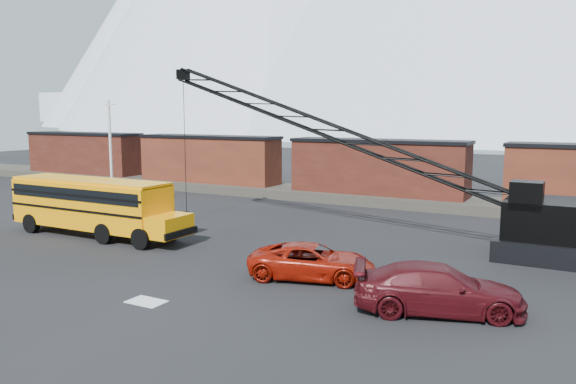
% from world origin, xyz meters
% --- Properties ---
extents(ground, '(160.00, 160.00, 0.00)m').
position_xyz_m(ground, '(0.00, 0.00, 0.00)').
color(ground, black).
rests_on(ground, ground).
extents(gravel_berm, '(120.00, 5.00, 0.70)m').
position_xyz_m(gravel_berm, '(0.00, 22.00, 0.35)').
color(gravel_berm, '#423E36').
rests_on(gravel_berm, ground).
extents(boxcar_west_far, '(13.70, 3.10, 4.17)m').
position_xyz_m(boxcar_west_far, '(-32.00, 22.00, 2.76)').
color(boxcar_west_far, '#522017').
rests_on(boxcar_west_far, gravel_berm).
extents(boxcar_west_near, '(13.70, 3.10, 4.17)m').
position_xyz_m(boxcar_west_near, '(-16.00, 22.00, 2.76)').
color(boxcar_west_near, '#481F14').
rests_on(boxcar_west_near, gravel_berm).
extents(boxcar_mid, '(13.70, 3.10, 4.17)m').
position_xyz_m(boxcar_mid, '(0.00, 22.00, 2.76)').
color(boxcar_mid, '#522017').
rests_on(boxcar_mid, gravel_berm).
extents(utility_pole, '(1.40, 0.24, 8.00)m').
position_xyz_m(utility_pole, '(-24.00, 18.00, 4.15)').
color(utility_pole, silver).
rests_on(utility_pole, ground).
extents(snow_patch, '(1.40, 0.90, 0.02)m').
position_xyz_m(snow_patch, '(0.50, -4.00, 0.01)').
color(snow_patch, silver).
rests_on(snow_patch, ground).
extents(school_bus, '(11.65, 2.65, 3.19)m').
position_xyz_m(school_bus, '(-9.74, 3.04, 1.79)').
color(school_bus, '#F79505').
rests_on(school_bus, ground).
extents(red_pickup, '(5.68, 3.72, 1.45)m').
position_xyz_m(red_pickup, '(4.49, 1.55, 0.73)').
color(red_pickup, '#941407').
rests_on(red_pickup, ground).
extents(maroon_suv, '(6.23, 4.15, 1.68)m').
position_xyz_m(maroon_suv, '(10.10, 0.04, 0.84)').
color(maroon_suv, '#430C11').
rests_on(maroon_suv, ground).
extents(crawler_crane, '(24.73, 4.20, 9.72)m').
position_xyz_m(crawler_crane, '(3.02, 9.67, 5.35)').
color(crawler_crane, black).
rests_on(crawler_crane, ground).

